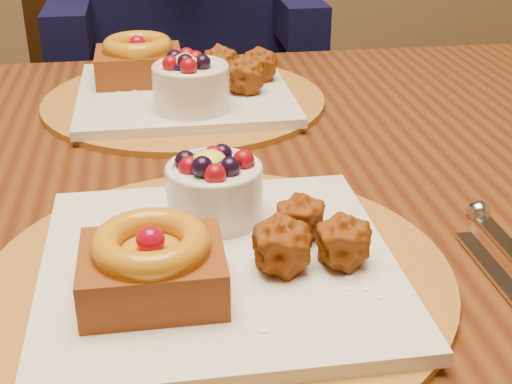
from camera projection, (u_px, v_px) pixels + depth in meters
dining_table at (200, 231)px, 0.81m from camera, size 1.60×0.90×0.76m
place_setting_near at (215, 253)px, 0.57m from camera, size 0.38×0.38×0.08m
place_setting_far at (181, 85)px, 0.95m from camera, size 0.38×0.38×0.09m
chair_far at (103, 92)px, 1.67m from camera, size 0.61×0.61×0.99m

